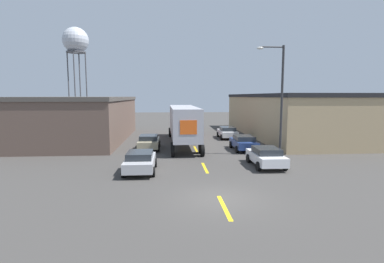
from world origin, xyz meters
TOP-DOWN VIEW (x-y plane):
  - ground_plane at (0.00, 0.00)m, footprint 160.00×160.00m
  - road_centerline at (0.00, 6.42)m, footprint 0.20×18.35m
  - warehouse_left at (-13.54, 21.10)m, footprint 12.10×19.48m
  - warehouse_right at (14.16, 23.27)m, footprint 13.35×25.54m
  - semi_truck at (-1.10, 17.25)m, footprint 3.04×15.49m
  - parked_car_right_far at (4.45, 21.08)m, footprint 2.09×4.23m
  - parked_car_left_near at (-4.45, 5.61)m, footprint 2.09×4.23m
  - parked_car_right_mid at (4.45, 13.10)m, footprint 2.09×4.23m
  - parked_car_left_far at (-4.45, 14.13)m, footprint 2.09×4.23m
  - parked_car_right_near at (4.45, 6.55)m, footprint 2.09×4.23m
  - water_tower at (-24.30, 59.60)m, footprint 5.97×5.97m
  - street_lamp at (6.72, 10.42)m, footprint 2.35×0.32m

SIDE VIEW (x-z plane):
  - ground_plane at x=0.00m, z-range 0.00..0.00m
  - road_centerline at x=0.00m, z-range 0.00..0.01m
  - parked_car_right_far at x=4.45m, z-range 0.05..1.44m
  - parked_car_left_near at x=-4.45m, z-range 0.05..1.44m
  - parked_car_right_mid at x=4.45m, z-range 0.05..1.44m
  - parked_car_left_far at x=-4.45m, z-range 0.05..1.44m
  - parked_car_right_near at x=4.45m, z-range 0.05..1.44m
  - semi_truck at x=-1.10m, z-range 0.41..4.40m
  - warehouse_left at x=-13.54m, z-range 0.01..4.98m
  - warehouse_right at x=14.16m, z-range 0.00..5.34m
  - street_lamp at x=6.72m, z-range 0.64..9.86m
  - water_tower at x=-24.30m, z-range 7.24..28.29m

